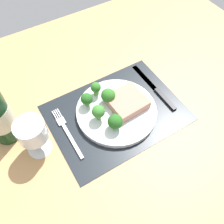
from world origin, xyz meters
The scene contains 12 objects.
ground_plane centered at (0.00, 0.00, -1.50)cm, with size 140.00×110.00×3.00cm, color tan.
placemat centered at (0.00, 0.00, 0.15)cm, with size 40.96×30.49×0.30cm, color black.
plate centered at (0.00, 0.00, 1.10)cm, with size 25.03×25.03×1.60cm, color silver.
steak centered at (3.75, -0.10, 3.33)cm, with size 10.71×10.31×2.86cm, color tan.
broccoli_near_steak centered at (-6.85, 6.16, 4.94)cm, with size 3.69×3.69×5.00cm.
broccoli_front_edge centered at (-3.72, -5.22, 4.96)cm, with size 4.38×4.38×5.36cm.
broccoli_near_fork centered at (-6.25, -0.37, 5.37)cm, with size 3.90×3.90×5.55cm.
broccoli_center centered at (-0.60, 3.95, 4.95)cm, with size 4.45×4.45×5.38cm.
broccoli_back_left centered at (-2.36, 8.61, 4.90)cm, with size 3.28×3.28×4.97cm.
fork centered at (-16.29, 1.42, 0.55)cm, with size 2.40×19.20×0.50cm.
knife centered at (16.27, 0.53, 0.60)cm, with size 1.80×23.00×0.80cm.
wine_glass centered at (-25.12, 0.96, 8.95)cm, with size 7.93×7.93×12.54cm.
Camera 1 is at (-23.54, -36.21, 63.21)cm, focal length 38.91 mm.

